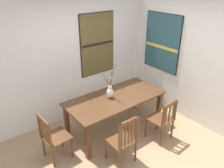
# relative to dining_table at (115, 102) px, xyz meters

# --- Properties ---
(ground_plane) EXTENTS (6.40, 6.40, 0.03)m
(ground_plane) POSITION_rel_dining_table_xyz_m (-0.26, -0.79, -0.67)
(ground_plane) COLOR #A37F5B
(wall_back) EXTENTS (6.40, 0.12, 2.70)m
(wall_back) POSITION_rel_dining_table_xyz_m (-0.26, 1.07, 0.70)
(wall_back) COLOR silver
(wall_back) RESTS_ON ground_plane
(wall_side) EXTENTS (0.12, 6.40, 2.70)m
(wall_side) POSITION_rel_dining_table_xyz_m (1.60, -0.79, 0.70)
(wall_side) COLOR silver
(wall_side) RESTS_ON ground_plane
(dining_table) EXTENTS (1.95, 0.92, 0.76)m
(dining_table) POSITION_rel_dining_table_xyz_m (0.00, 0.00, 0.00)
(dining_table) COLOR #51331E
(dining_table) RESTS_ON ground_plane
(centerpiece_vase) EXTENTS (0.30, 0.22, 0.65)m
(centerpiece_vase) POSITION_rel_dining_table_xyz_m (-0.09, 0.05, 0.24)
(centerpiece_vase) COLOR silver
(centerpiece_vase) RESTS_ON dining_table
(chair_0) EXTENTS (0.44, 0.44, 0.89)m
(chair_0) POSITION_rel_dining_table_xyz_m (-1.35, -0.01, -0.19)
(chair_0) COLOR brown
(chair_0) RESTS_ON ground_plane
(chair_1) EXTENTS (0.42, 0.42, 0.94)m
(chair_1) POSITION_rel_dining_table_xyz_m (-0.47, -0.81, -0.17)
(chair_1) COLOR brown
(chair_1) RESTS_ON ground_plane
(chair_2) EXTENTS (0.45, 0.45, 0.88)m
(chair_2) POSITION_rel_dining_table_xyz_m (0.52, -0.79, -0.20)
(chair_2) COLOR brown
(chair_2) RESTS_ON ground_plane
(painting_on_back_wall) EXTENTS (0.87, 0.05, 1.37)m
(painting_on_back_wall) POSITION_rel_dining_table_xyz_m (0.29, 1.01, 0.89)
(painting_on_back_wall) COLOR black
(painting_on_side_wall) EXTENTS (0.05, 0.98, 1.30)m
(painting_on_side_wall) POSITION_rel_dining_table_xyz_m (1.53, 0.24, 0.89)
(painting_on_side_wall) COLOR black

